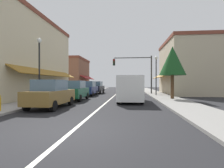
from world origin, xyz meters
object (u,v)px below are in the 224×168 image
Objects in this scene: parked_car_third_left at (88,88)px; traffic_signal_mast_arm at (137,68)px; parked_car_nearest_left at (51,94)px; parked_car_far_left at (96,87)px; tree_right_near at (172,61)px; street_lamp_right_mid at (156,69)px; van_in_lane at (130,88)px; parked_car_second_left at (75,91)px; street_lamp_left_near at (39,60)px.

parked_car_third_left is 7.42m from traffic_signal_mast_arm.
traffic_signal_mast_arm reaches higher than parked_car_nearest_left.
tree_right_near is (8.85, -9.26, 2.70)m from parked_car_far_left.
van_in_lane is at bearing -114.30° from street_lamp_right_mid.
traffic_signal_mast_arm reaches higher than tree_right_near.
street_lamp_right_mid is at bearing 98.58° from tree_right_near.
parked_car_nearest_left is 6.47m from van_in_lane.
parked_car_second_left is 1.00× the size of parked_car_far_left.
parked_car_nearest_left is 0.87× the size of street_lamp_right_mid.
parked_car_nearest_left is 1.00× the size of parked_car_second_left.
parked_car_second_left and parked_car_far_left have the same top height.
parked_car_nearest_left is 10.56m from parked_car_third_left.
van_in_lane is (4.95, 4.15, 0.27)m from parked_car_nearest_left.
parked_car_second_left is 0.82× the size of street_lamp_left_near.
parked_car_nearest_left is at bearing -145.32° from tree_right_near.
street_lamp_left_near is 13.34m from street_lamp_right_mid.
parked_car_nearest_left is at bearing -88.36° from parked_car_far_left.
traffic_signal_mast_arm is at bearing 27.84° from parked_car_third_left.
street_lamp_left_near is at bearing -139.30° from street_lamp_right_mid.
traffic_signal_mast_arm is 1.06× the size of street_lamp_left_near.
traffic_signal_mast_arm reaches higher than street_lamp_left_near.
parked_car_nearest_left is at bearing -91.22° from parked_car_second_left.
tree_right_near is at bearing -69.37° from traffic_signal_mast_arm.
parked_car_second_left is at bearing -88.31° from parked_car_far_left.
parked_car_far_left is at bearing 165.29° from traffic_signal_mast_arm.
parked_car_third_left is 8.75m from street_lamp_left_near.
tree_right_near reaches higher than parked_car_nearest_left.
tree_right_near is (0.75, -4.97, 0.36)m from street_lamp_right_mid.
parked_car_third_left is at bearing -176.40° from street_lamp_right_mid.
street_lamp_left_near is (-2.03, 2.38, 2.48)m from parked_car_nearest_left.
parked_car_far_left is (-0.02, 10.48, 0.00)m from parked_car_second_left.
parked_car_second_left is 4.07m from street_lamp_left_near.
street_lamp_left_near is at bearing -161.06° from tree_right_near.
street_lamp_right_mid is (8.10, -4.30, 2.33)m from parked_car_far_left.
parked_car_second_left is at bearing -172.16° from tree_right_near.
parked_car_nearest_left and parked_car_third_left have the same top height.
traffic_signal_mast_arm is 3.50m from street_lamp_right_mid.
parked_car_nearest_left is at bearing -139.81° from van_in_lane.
parked_car_far_left is 6.74m from traffic_signal_mast_arm.
traffic_signal_mast_arm is 8.23m from tree_right_near.
street_lamp_right_mid is (2.15, -2.73, -0.42)m from traffic_signal_mast_arm.
van_in_lane is at bearing -153.18° from tree_right_near.
street_lamp_right_mid is at bearing 3.29° from parked_car_third_left.
traffic_signal_mast_arm is (5.93, 13.81, 2.76)m from parked_car_nearest_left.
street_lamp_left_near is (-1.89, -8.18, 2.48)m from parked_car_third_left.
parked_car_third_left is at bearing 77.02° from street_lamp_left_near.
van_in_lane reaches higher than parked_car_far_left.
van_in_lane is at bearing -51.83° from parked_car_third_left.
parked_car_nearest_left is 0.77× the size of traffic_signal_mast_arm.
parked_car_third_left is at bearing 90.29° from parked_car_second_left.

